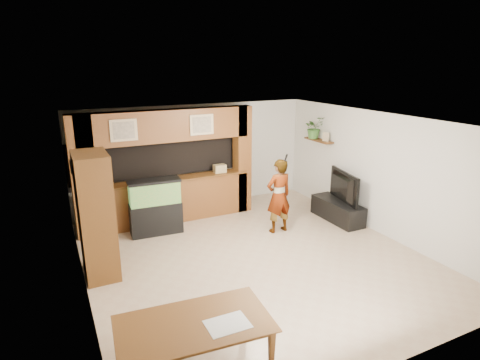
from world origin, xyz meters
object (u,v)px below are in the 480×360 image
person (279,196)px  dining_table (196,348)px  pantry_cabinet (96,216)px  television (339,187)px  aquarium (155,207)px

person → dining_table: person is taller
pantry_cabinet → dining_table: bearing=-76.5°
pantry_cabinet → person: 3.77m
television → dining_table: bearing=135.3°
person → dining_table: bearing=43.3°
person → dining_table: (-3.05, -3.13, -0.50)m
television → dining_table: television is taller
aquarium → person: bearing=-20.1°
pantry_cabinet → dining_table: (0.70, -2.91, -0.77)m
pantry_cabinet → person: bearing=3.3°
pantry_cabinet → aquarium: size_ratio=1.79×
aquarium → pantry_cabinet: bearing=-132.0°
aquarium → dining_table: size_ratio=0.67×
person → dining_table: 4.40m
television → aquarium: bearing=86.2°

